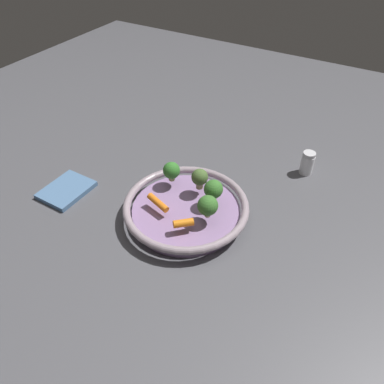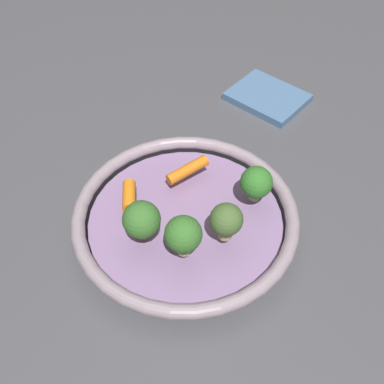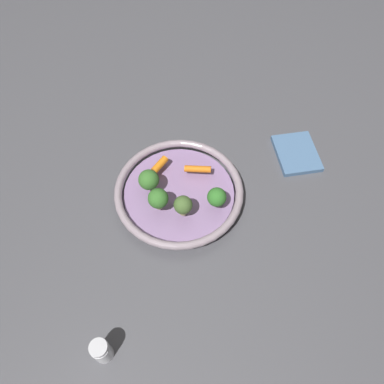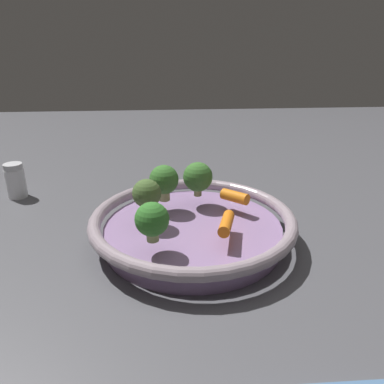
# 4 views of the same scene
# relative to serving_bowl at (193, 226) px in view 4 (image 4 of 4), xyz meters

# --- Properties ---
(ground_plane) EXTENTS (2.49, 2.49, 0.00)m
(ground_plane) POSITION_rel_serving_bowl_xyz_m (0.00, 0.00, -0.03)
(ground_plane) COLOR #4C4C51
(serving_bowl) EXTENTS (0.33, 0.33, 0.05)m
(serving_bowl) POSITION_rel_serving_bowl_xyz_m (0.00, 0.00, 0.00)
(serving_bowl) COLOR #8E709E
(serving_bowl) RESTS_ON ground_plane
(baby_carrot_near_rim) EXTENTS (0.05, 0.05, 0.02)m
(baby_carrot_near_rim) POSITION_rel_serving_bowl_xyz_m (0.07, 0.04, 0.03)
(baby_carrot_near_rim) COLOR orange
(baby_carrot_near_rim) RESTS_ON serving_bowl
(baby_carrot_right) EXTENTS (0.04, 0.07, 0.02)m
(baby_carrot_right) POSITION_rel_serving_bowl_xyz_m (0.04, -0.06, 0.03)
(baby_carrot_right) COLOR orange
(baby_carrot_right) RESTS_ON serving_bowl
(broccoli_floret_large) EXTENTS (0.05, 0.05, 0.06)m
(broccoli_floret_large) POSITION_rel_serving_bowl_xyz_m (-0.04, 0.05, 0.06)
(broccoli_floret_large) COLOR #9BA666
(broccoli_floret_large) RESTS_ON serving_bowl
(broccoli_floret_small) EXTENTS (0.05, 0.05, 0.06)m
(broccoli_floret_small) POSITION_rel_serving_bowl_xyz_m (-0.06, -0.08, 0.05)
(broccoli_floret_small) COLOR #97A966
(broccoli_floret_small) RESTS_ON serving_bowl
(broccoli_floret_edge) EXTENTS (0.04, 0.04, 0.06)m
(broccoli_floret_edge) POSITION_rel_serving_bowl_xyz_m (-0.07, -0.00, 0.06)
(broccoli_floret_edge) COLOR tan
(broccoli_floret_edge) RESTS_ON serving_bowl
(broccoli_floret_mid) EXTENTS (0.05, 0.05, 0.06)m
(broccoli_floret_mid) POSITION_rel_serving_bowl_xyz_m (0.01, 0.07, 0.06)
(broccoli_floret_mid) COLOR #9CA466
(broccoli_floret_mid) RESTS_ON serving_bowl
(salt_shaker) EXTENTS (0.04, 0.04, 0.07)m
(salt_shaker) POSITION_rel_serving_bowl_xyz_m (-0.35, 0.21, 0.01)
(salt_shaker) COLOR white
(salt_shaker) RESTS_ON ground_plane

